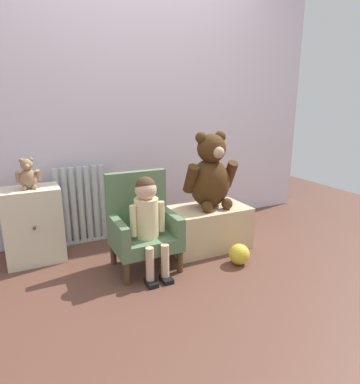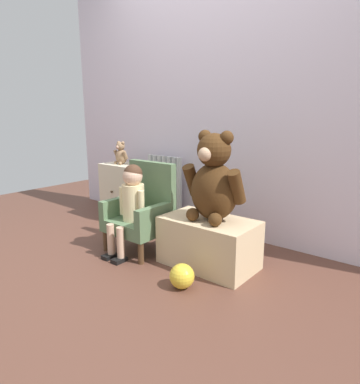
{
  "view_description": "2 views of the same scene",
  "coord_description": "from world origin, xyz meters",
  "px_view_note": "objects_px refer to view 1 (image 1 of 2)",
  "views": [
    {
      "loc": [
        -0.98,
        -1.8,
        1.21
      ],
      "look_at": [
        0.1,
        0.41,
        0.54
      ],
      "focal_mm": 32.0,
      "sensor_mm": 36.0,
      "label": 1
    },
    {
      "loc": [
        1.68,
        -1.41,
        1.07
      ],
      "look_at": [
        0.16,
        0.46,
        0.51
      ],
      "focal_mm": 32.0,
      "sensor_mm": 36.0,
      "label": 2
    }
  ],
  "objects_px": {
    "small_teddy_bear": "(28,175)",
    "large_teddy_bear": "(210,175)",
    "child_figure": "(148,212)",
    "low_bench": "(207,227)",
    "small_dresser": "(34,225)",
    "radiator": "(81,206)",
    "toy_ball": "(239,254)",
    "child_armchair": "(142,226)"
  },
  "relations": [
    {
      "from": "child_figure",
      "to": "low_bench",
      "type": "bearing_deg",
      "value": 17.31
    },
    {
      "from": "small_dresser",
      "to": "low_bench",
      "type": "xyz_separation_m",
      "value": [
        1.3,
        -0.36,
        -0.11
      ]
    },
    {
      "from": "large_teddy_bear",
      "to": "radiator",
      "type": "bearing_deg",
      "value": 149.75
    },
    {
      "from": "child_figure",
      "to": "small_teddy_bear",
      "type": "relative_size",
      "value": 3.08
    },
    {
      "from": "child_armchair",
      "to": "small_teddy_bear",
      "type": "height_order",
      "value": "small_teddy_bear"
    },
    {
      "from": "radiator",
      "to": "child_figure",
      "type": "height_order",
      "value": "child_figure"
    },
    {
      "from": "toy_ball",
      "to": "radiator",
      "type": "bearing_deg",
      "value": 136.16
    },
    {
      "from": "radiator",
      "to": "small_teddy_bear",
      "type": "height_order",
      "value": "small_teddy_bear"
    },
    {
      "from": "low_bench",
      "to": "large_teddy_bear",
      "type": "relative_size",
      "value": 1.08
    },
    {
      "from": "child_armchair",
      "to": "small_teddy_bear",
      "type": "xyz_separation_m",
      "value": [
        -0.71,
        0.42,
        0.36
      ]
    },
    {
      "from": "large_teddy_bear",
      "to": "small_teddy_bear",
      "type": "height_order",
      "value": "large_teddy_bear"
    },
    {
      "from": "small_teddy_bear",
      "to": "toy_ball",
      "type": "xyz_separation_m",
      "value": [
        1.36,
        -0.72,
        -0.6
      ]
    },
    {
      "from": "radiator",
      "to": "child_armchair",
      "type": "bearing_deg",
      "value": -62.87
    },
    {
      "from": "child_figure",
      "to": "large_teddy_bear",
      "type": "distance_m",
      "value": 0.67
    },
    {
      "from": "child_armchair",
      "to": "child_figure",
      "type": "bearing_deg",
      "value": -90.0
    },
    {
      "from": "low_bench",
      "to": "toy_ball",
      "type": "xyz_separation_m",
      "value": [
        0.06,
        -0.38,
        -0.09
      ]
    },
    {
      "from": "small_dresser",
      "to": "large_teddy_bear",
      "type": "relative_size",
      "value": 0.94
    },
    {
      "from": "small_dresser",
      "to": "large_teddy_bear",
      "type": "height_order",
      "value": "large_teddy_bear"
    },
    {
      "from": "small_teddy_bear",
      "to": "small_dresser",
      "type": "bearing_deg",
      "value": 99.74
    },
    {
      "from": "low_bench",
      "to": "large_teddy_bear",
      "type": "height_order",
      "value": "large_teddy_bear"
    },
    {
      "from": "child_armchair",
      "to": "low_bench",
      "type": "xyz_separation_m",
      "value": [
        0.59,
        0.07,
        -0.14
      ]
    },
    {
      "from": "small_dresser",
      "to": "low_bench",
      "type": "bearing_deg",
      "value": -15.5
    },
    {
      "from": "radiator",
      "to": "child_armchair",
      "type": "height_order",
      "value": "child_armchair"
    },
    {
      "from": "small_dresser",
      "to": "large_teddy_bear",
      "type": "xyz_separation_m",
      "value": [
        1.33,
        -0.35,
        0.33
      ]
    },
    {
      "from": "radiator",
      "to": "toy_ball",
      "type": "distance_m",
      "value": 1.37
    },
    {
      "from": "small_dresser",
      "to": "child_figure",
      "type": "bearing_deg",
      "value": -37.47
    },
    {
      "from": "large_teddy_bear",
      "to": "small_teddy_bear",
      "type": "relative_size",
      "value": 2.72
    },
    {
      "from": "small_teddy_bear",
      "to": "large_teddy_bear",
      "type": "bearing_deg",
      "value": -14.28
    },
    {
      "from": "child_figure",
      "to": "low_bench",
      "type": "relative_size",
      "value": 1.05
    },
    {
      "from": "large_teddy_bear",
      "to": "small_teddy_bear",
      "type": "bearing_deg",
      "value": 165.72
    },
    {
      "from": "child_figure",
      "to": "low_bench",
      "type": "xyz_separation_m",
      "value": [
        0.59,
        0.18,
        -0.28
      ]
    },
    {
      "from": "low_bench",
      "to": "large_teddy_bear",
      "type": "bearing_deg",
      "value": 21.94
    },
    {
      "from": "radiator",
      "to": "toy_ball",
      "type": "height_order",
      "value": "radiator"
    },
    {
      "from": "low_bench",
      "to": "small_teddy_bear",
      "type": "relative_size",
      "value": 2.94
    },
    {
      "from": "small_dresser",
      "to": "low_bench",
      "type": "height_order",
      "value": "small_dresser"
    },
    {
      "from": "large_teddy_bear",
      "to": "child_figure",
      "type": "bearing_deg",
      "value": -162.49
    },
    {
      "from": "radiator",
      "to": "child_armchair",
      "type": "relative_size",
      "value": 0.96
    },
    {
      "from": "child_armchair",
      "to": "low_bench",
      "type": "relative_size",
      "value": 1.05
    },
    {
      "from": "child_figure",
      "to": "large_teddy_bear",
      "type": "height_order",
      "value": "large_teddy_bear"
    },
    {
      "from": "low_bench",
      "to": "small_teddy_bear",
      "type": "distance_m",
      "value": 1.44
    },
    {
      "from": "radiator",
      "to": "child_armchair",
      "type": "distance_m",
      "value": 0.7
    },
    {
      "from": "large_teddy_bear",
      "to": "child_armchair",
      "type": "bearing_deg",
      "value": -172.62
    }
  ]
}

